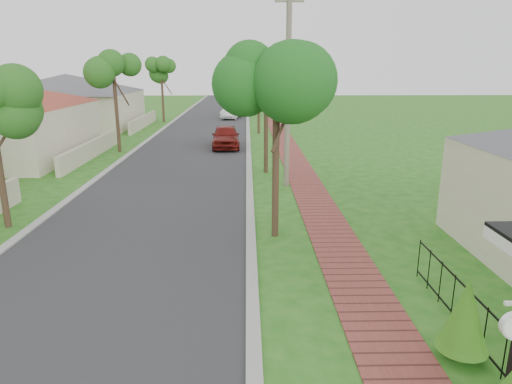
# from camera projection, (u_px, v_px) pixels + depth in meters

# --- Properties ---
(ground) EXTENTS (160.00, 160.00, 0.00)m
(ground) POSITION_uv_depth(u_px,v_px,m) (216.00, 383.00, 7.77)
(ground) COLOR #206217
(ground) RESTS_ON ground
(road) EXTENTS (7.00, 120.00, 0.02)m
(road) POSITION_uv_depth(u_px,v_px,m) (187.00, 157.00, 26.98)
(road) COLOR #28282B
(road) RESTS_ON ground
(kerb_right) EXTENTS (0.30, 120.00, 0.10)m
(kerb_right) POSITION_uv_depth(u_px,v_px,m) (249.00, 157.00, 27.06)
(kerb_right) COLOR #9E9E99
(kerb_right) RESTS_ON ground
(kerb_left) EXTENTS (0.30, 120.00, 0.10)m
(kerb_left) POSITION_uv_depth(u_px,v_px,m) (125.00, 158.00, 26.91)
(kerb_left) COLOR #9E9E99
(kerb_left) RESTS_ON ground
(sidewalk) EXTENTS (1.50, 120.00, 0.03)m
(sidewalk) POSITION_uv_depth(u_px,v_px,m) (292.00, 157.00, 27.11)
(sidewalk) COLOR brown
(sidewalk) RESTS_ON ground
(picket_fence) EXTENTS (0.03, 8.02, 1.00)m
(picket_fence) POSITION_uv_depth(u_px,v_px,m) (505.00, 352.00, 7.72)
(picket_fence) COLOR black
(picket_fence) RESTS_ON ground
(street_trees) EXTENTS (10.70, 37.65, 5.89)m
(street_trees) POSITION_uv_depth(u_px,v_px,m) (198.00, 76.00, 32.37)
(street_trees) COLOR #382619
(street_trees) RESTS_ON ground
(far_house_grey) EXTENTS (15.56, 15.56, 4.60)m
(far_house_grey) POSITION_uv_depth(u_px,v_px,m) (68.00, 101.00, 39.62)
(far_house_grey) COLOR beige
(far_house_grey) RESTS_ON ground
(parked_car_red) EXTENTS (1.93, 4.43, 1.49)m
(parked_car_red) POSITION_uv_depth(u_px,v_px,m) (226.00, 137.00, 30.04)
(parked_car_red) COLOR maroon
(parked_car_red) RESTS_ON ground
(parked_car_white) EXTENTS (2.27, 4.40, 1.38)m
(parked_car_white) POSITION_uv_depth(u_px,v_px,m) (232.00, 112.00, 46.87)
(parked_car_white) COLOR white
(parked_car_white) RESTS_ON ground
(near_tree) EXTENTS (2.40, 2.40, 6.15)m
(near_tree) POSITION_uv_depth(u_px,v_px,m) (277.00, 77.00, 13.23)
(near_tree) COLOR #382619
(near_tree) RESTS_ON ground
(utility_pole) EXTENTS (1.20, 0.24, 8.16)m
(utility_pole) POSITION_uv_depth(u_px,v_px,m) (288.00, 92.00, 19.45)
(utility_pole) COLOR #776F5C
(utility_pole) RESTS_ON ground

